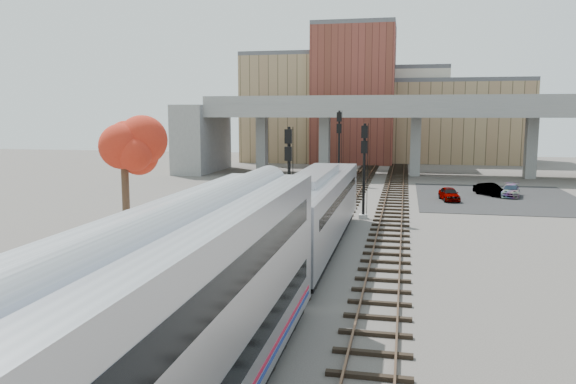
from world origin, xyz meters
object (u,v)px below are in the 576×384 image
at_px(tree, 124,152).
at_px(car_a, 449,194).
at_px(signal_mast_mid, 364,173).
at_px(signal_mast_near, 289,183).
at_px(car_b, 490,189).
at_px(signal_mast_far, 339,146).
at_px(locomotive, 314,208).
at_px(car_c, 511,191).

xyz_separation_m(tree, car_a, (19.78, 19.63, -4.63)).
relative_size(signal_mast_mid, tree, 0.96).
height_order(signal_mast_near, car_b, signal_mast_near).
bearing_deg(signal_mast_far, tree, -106.94).
bearing_deg(signal_mast_mid, signal_mast_near, -122.61).
relative_size(locomotive, car_c, 5.04).
relative_size(signal_mast_near, signal_mast_far, 0.86).
distance_m(car_a, car_b, 5.47).
relative_size(car_b, car_c, 0.89).
bearing_deg(signal_mast_mid, car_c, 47.33).
bearing_deg(car_b, signal_mast_mid, -161.71).
bearing_deg(car_a, signal_mast_near, -132.43).
bearing_deg(car_b, tree, -169.24).
bearing_deg(tree, locomotive, 1.43).
height_order(signal_mast_mid, car_b, signal_mast_mid).
distance_m(signal_mast_mid, car_b, 17.41).
height_order(signal_mast_near, signal_mast_mid, signal_mast_mid).
bearing_deg(signal_mast_near, car_a, 56.42).
bearing_deg(signal_mast_near, locomotive, -56.67).
bearing_deg(car_a, signal_mast_mid, -133.06).
height_order(locomotive, car_a, locomotive).
bearing_deg(car_b, car_c, -45.90).
height_order(signal_mast_far, car_c, signal_mast_far).
xyz_separation_m(signal_mast_near, car_a, (10.73, 16.16, -2.62)).
distance_m(signal_mast_near, signal_mast_far, 26.25).
distance_m(car_b, car_c, 1.74).
xyz_separation_m(signal_mast_far, tree, (-9.05, -29.71, 1.26)).
height_order(signal_mast_near, tree, tree).
height_order(signal_mast_far, car_a, signal_mast_far).
xyz_separation_m(signal_mast_near, car_b, (14.61, 20.01, -2.64)).
relative_size(signal_mast_mid, car_c, 1.79).
height_order(signal_mast_far, car_b, signal_mast_far).
xyz_separation_m(signal_mast_far, car_b, (14.61, -6.23, -3.38)).
distance_m(locomotive, car_b, 26.42).
distance_m(signal_mast_near, tree, 9.90).
height_order(tree, car_c, tree).
relative_size(tree, car_c, 1.87).
relative_size(signal_mast_far, car_c, 2.06).
relative_size(signal_mast_near, car_c, 1.77).
relative_size(signal_mast_near, tree, 0.94).
bearing_deg(car_a, car_c, 23.21).
relative_size(car_a, car_c, 0.89).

